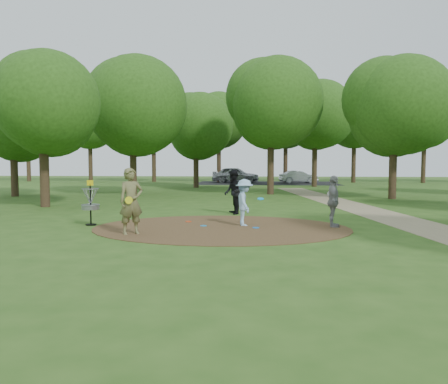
{
  "coord_description": "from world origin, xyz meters",
  "views": [
    {
      "loc": [
        1.22,
        -14.1,
        2.17
      ],
      "look_at": [
        0.0,
        1.2,
        1.1
      ],
      "focal_mm": 35.0,
      "sensor_mm": 36.0,
      "label": 1
    }
  ],
  "objects": [
    {
      "name": "player_throwing_with_disc",
      "position": [
        0.74,
        0.53,
        0.79
      ],
      "size": [
        1.05,
        1.12,
        1.58
      ],
      "color": "#9AC3E6",
      "rests_on": "ground"
    },
    {
      "name": "disc_ground_red",
      "position": [
        -1.28,
        1.25,
        0.03
      ],
      "size": [
        0.22,
        0.22,
        0.02
      ],
      "primitive_type": "cylinder",
      "color": "red",
      "rests_on": "dirt_clearing"
    },
    {
      "name": "player_walking_with_disc",
      "position": [
        0.17,
        3.85,
        0.92
      ],
      "size": [
        0.91,
        1.05,
        1.83
      ],
      "color": "black",
      "rests_on": "ground"
    },
    {
      "name": "player_observer_with_disc",
      "position": [
        -2.55,
        -1.48,
        0.99
      ],
      "size": [
        0.87,
        0.81,
        1.99
      ],
      "color": "brown",
      "rests_on": "ground"
    },
    {
      "name": "car_right",
      "position": [
        5.23,
        30.36,
        0.63
      ],
      "size": [
        3.99,
        2.07,
        1.25
      ],
      "primitive_type": "imported",
      "rotation": [
        0.0,
        0.0,
        1.77
      ],
      "color": "#93949A",
      "rests_on": "ground"
    },
    {
      "name": "disc_golf_basket",
      "position": [
        -4.5,
        0.3,
        0.87
      ],
      "size": [
        0.63,
        0.63,
        1.54
      ],
      "color": "black",
      "rests_on": "ground"
    },
    {
      "name": "player_waiting_with_disc",
      "position": [
        3.68,
        0.46,
        0.86
      ],
      "size": [
        0.55,
        1.05,
        1.72
      ],
      "color": "gray",
      "rests_on": "ground"
    },
    {
      "name": "car_left",
      "position": [
        -1.13,
        30.45,
        0.81
      ],
      "size": [
        4.92,
        2.31,
        1.63
      ],
      "primitive_type": "imported",
      "rotation": [
        0.0,
        0.0,
        1.49
      ],
      "color": "#939399",
      "rests_on": "ground"
    },
    {
      "name": "disc_ground_blue",
      "position": [
        1.14,
        -0.02,
        0.03
      ],
      "size": [
        0.22,
        0.22,
        0.02
      ],
      "primitive_type": "cylinder",
      "color": "blue",
      "rests_on": "dirt_clearing"
    },
    {
      "name": "footpath",
      "position": [
        6.5,
        2.0,
        0.01
      ],
      "size": [
        7.55,
        39.89,
        0.01
      ],
      "primitive_type": "cube",
      "rotation": [
        0.0,
        0.0,
        0.14
      ],
      "color": "#8C7A5B",
      "rests_on": "ground"
    },
    {
      "name": "tree_ring",
      "position": [
        1.86,
        9.34,
        5.27
      ],
      "size": [
        37.04,
        45.29,
        9.07
      ],
      "color": "#332316",
      "rests_on": "ground"
    },
    {
      "name": "ground",
      "position": [
        0.0,
        0.0,
        0.0
      ],
      "size": [
        100.0,
        100.0,
        0.0
      ],
      "primitive_type": "plane",
      "color": "#2D5119",
      "rests_on": "ground"
    },
    {
      "name": "dirt_clearing",
      "position": [
        0.0,
        0.0,
        0.01
      ],
      "size": [
        8.4,
        8.4,
        0.02
      ],
      "primitive_type": "cylinder",
      "color": "#47301C",
      "rests_on": "ground"
    },
    {
      "name": "disc_ground_cyan",
      "position": [
        -0.62,
        0.28,
        0.03
      ],
      "size": [
        0.22,
        0.22,
        0.02
      ],
      "primitive_type": "cylinder",
      "color": "#1985CA",
      "rests_on": "dirt_clearing"
    },
    {
      "name": "parking_lot",
      "position": [
        2.0,
        30.0,
        0.0
      ],
      "size": [
        14.0,
        8.0,
        0.01
      ],
      "primitive_type": "cube",
      "color": "black",
      "rests_on": "ground"
    }
  ]
}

